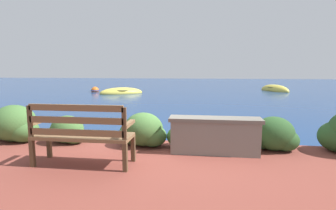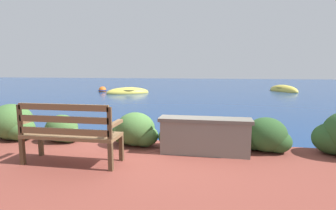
{
  "view_description": "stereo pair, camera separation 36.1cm",
  "coord_description": "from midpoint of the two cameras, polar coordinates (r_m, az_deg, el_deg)",
  "views": [
    {
      "loc": [
        0.62,
        -5.01,
        1.63
      ],
      "look_at": [
        -0.46,
        3.0,
        0.52
      ],
      "focal_mm": 28.0,
      "sensor_mm": 36.0,
      "label": 1
    },
    {
      "loc": [
        0.98,
        -4.95,
        1.63
      ],
      "look_at": [
        -0.46,
        3.0,
        0.52
      ],
      "focal_mm": 28.0,
      "sensor_mm": 36.0,
      "label": 2
    }
  ],
  "objects": [
    {
      "name": "park_bench",
      "position": [
        4.09,
        -20.71,
        -5.77
      ],
      "size": [
        1.46,
        0.48,
        0.93
      ],
      "rotation": [
        0.0,
        0.0,
        0.12
      ],
      "color": "brown",
      "rests_on": "patio_terrace"
    },
    {
      "name": "mooring_buoy",
      "position": [
        19.51,
        -16.11,
        3.04
      ],
      "size": [
        0.61,
        0.61,
        0.55
      ],
      "color": "orange",
      "rests_on": "ground_plane"
    },
    {
      "name": "stone_wall",
      "position": [
        4.45,
        7.81,
        -6.57
      ],
      "size": [
        1.52,
        0.39,
        0.61
      ],
      "color": "slate",
      "rests_on": "patio_terrace"
    },
    {
      "name": "hedge_clump_far_left",
      "position": [
        6.06,
        -31.98,
        -3.8
      ],
      "size": [
        1.05,
        0.76,
        0.72
      ],
      "color": "#426B33",
      "rests_on": "patio_terrace"
    },
    {
      "name": "hedge_clump_right",
      "position": [
        4.71,
        2.35,
        -6.6
      ],
      "size": [
        0.8,
        0.57,
        0.54
      ],
      "color": "#38662D",
      "rests_on": "patio_terrace"
    },
    {
      "name": "ground_plane",
      "position": [
        5.3,
        -1.4,
        -10.06
      ],
      "size": [
        80.0,
        80.0,
        0.0
      ],
      "color": "navy"
    },
    {
      "name": "hedge_clump_centre",
      "position": [
        4.89,
        -7.62,
        -5.72
      ],
      "size": [
        0.91,
        0.66,
        0.62
      ],
      "color": "#426B33",
      "rests_on": "patio_terrace"
    },
    {
      "name": "hedge_clump_far_right",
      "position": [
        4.89,
        19.92,
        -6.28
      ],
      "size": [
        0.87,
        0.63,
        0.59
      ],
      "color": "#284C23",
      "rests_on": "patio_terrace"
    },
    {
      "name": "rowboat_nearest",
      "position": [
        17.73,
        -10.71,
        2.65
      ],
      "size": [
        3.07,
        2.5,
        0.73
      ],
      "rotation": [
        0.0,
        0.0,
        0.54
      ],
      "color": "#DBC64C",
      "rests_on": "ground_plane"
    },
    {
      "name": "hedge_clump_left",
      "position": [
        5.47,
        -22.92,
        -5.25
      ],
      "size": [
        0.78,
        0.56,
        0.53
      ],
      "color": "#426B33",
      "rests_on": "patio_terrace"
    },
    {
      "name": "rowboat_mid",
      "position": [
        20.94,
        21.75,
        3.03
      ],
      "size": [
        2.03,
        2.97,
        0.84
      ],
      "rotation": [
        0.0,
        0.0,
        5.13
      ],
      "color": "#DBC64C",
      "rests_on": "ground_plane"
    }
  ]
}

